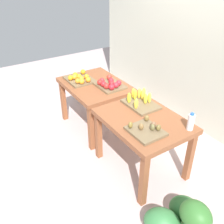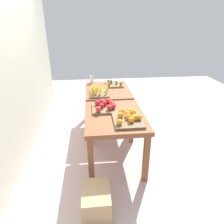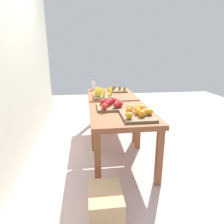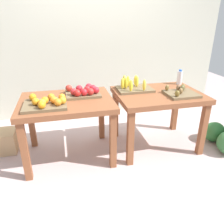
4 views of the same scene
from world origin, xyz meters
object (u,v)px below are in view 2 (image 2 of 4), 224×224
orange_bin (128,118)px  apple_bin (105,106)px  kiwi_bin (114,84)px  display_table_right (108,95)px  cardboard_produce_box (96,201)px  display_table_left (115,122)px  watermelon_pile (115,99)px  banana_crate (99,92)px  water_bottle (92,79)px

orange_bin → apple_bin: size_ratio=1.12×
kiwi_bin → display_table_right: bearing=146.1°
apple_bin → cardboard_produce_box: (-1.07, 0.19, -0.65)m
display_table_left → display_table_right: bearing=0.0°
display_table_left → watermelon_pile: size_ratio=1.48×
banana_crate → apple_bin: bearing=-175.3°
cardboard_produce_box → kiwi_bin: bearing=-11.4°
kiwi_bin → cardboard_produce_box: kiwi_bin is taller
display_table_right → banana_crate: (-0.28, 0.17, 0.16)m
display_table_right → cardboard_produce_box: (-1.98, 0.30, -0.49)m
apple_bin → water_bottle: water_bottle is taller
display_table_left → banana_crate: 0.87m
watermelon_pile → cardboard_produce_box: 2.96m
banana_crate → kiwi_bin: 0.58m
display_table_right → cardboard_produce_box: size_ratio=2.60×
apple_bin → banana_crate: banana_crate is taller
apple_bin → water_bottle: (1.34, 0.16, 0.05)m
watermelon_pile → cardboard_produce_box: (-2.91, 0.55, -0.05)m
display_table_right → water_bottle: water_bottle is taller
water_bottle → kiwi_bin: bearing=-117.4°
kiwi_bin → water_bottle: 0.48m
display_table_left → orange_bin: (-0.20, -0.15, 0.15)m
orange_bin → banana_crate: size_ratio=1.02×
watermelon_pile → kiwi_bin: bearing=171.6°
display_table_left → kiwi_bin: size_ratio=2.89×
display_table_left → water_bottle: 1.59m
apple_bin → water_bottle: size_ratio=1.98×
water_bottle → watermelon_pile: water_bottle is taller
apple_bin → orange_bin: bearing=-147.6°
apple_bin → kiwi_bin: (1.12, -0.26, -0.02)m
apple_bin → water_bottle: 1.35m
banana_crate → watermelon_pile: (1.21, -0.41, -0.60)m
orange_bin → watermelon_pile: bearing=-2.6°
water_bottle → orange_bin: bearing=-166.4°
apple_bin → watermelon_pile: apple_bin is taller
display_table_right → orange_bin: bearing=-173.7°
display_table_right → kiwi_bin: bearing=-33.9°
display_table_right → watermelon_pile: size_ratio=1.48×
banana_crate → cardboard_produce_box: bearing=175.5°
cardboard_produce_box → banana_crate: bearing=-4.5°
banana_crate → kiwi_bin: size_ratio=1.22×
kiwi_bin → cardboard_produce_box: bearing=168.6°
water_bottle → cardboard_produce_box: bearing=179.5°
display_table_right → orange_bin: size_ratio=2.33×
water_bottle → cardboard_produce_box: size_ratio=0.51×
apple_bin → watermelon_pile: size_ratio=0.57×
apple_bin → cardboard_produce_box: apple_bin is taller
kiwi_bin → cardboard_produce_box: 2.33m
orange_bin → apple_bin: 0.49m
kiwi_bin → orange_bin: bearing=-179.9°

